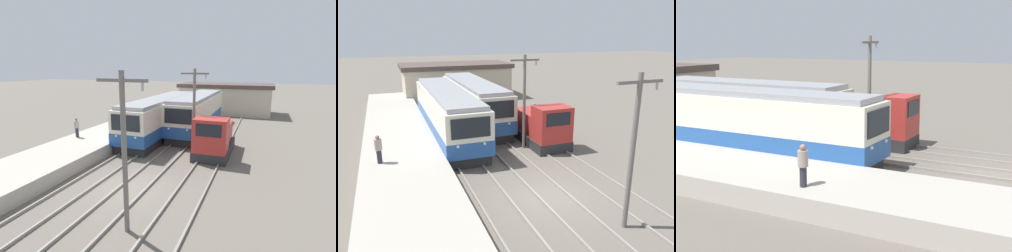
# 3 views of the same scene
# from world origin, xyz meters

# --- Properties ---
(ground_plane) EXTENTS (200.00, 200.00, 0.00)m
(ground_plane) POSITION_xyz_m (0.00, 0.00, 0.00)
(ground_plane) COLOR #665E54
(platform_left) EXTENTS (4.50, 54.00, 0.86)m
(platform_left) POSITION_xyz_m (-6.25, 0.00, 0.43)
(platform_left) COLOR #ADA599
(platform_left) RESTS_ON ground
(track_left) EXTENTS (1.54, 60.00, 0.14)m
(track_left) POSITION_xyz_m (-2.60, 0.00, 0.07)
(track_left) COLOR gray
(track_left) RESTS_ON ground
(track_center) EXTENTS (1.54, 60.00, 0.14)m
(track_center) POSITION_xyz_m (0.20, 0.00, 0.07)
(track_center) COLOR gray
(track_center) RESTS_ON ground
(track_right) EXTENTS (1.54, 60.00, 0.14)m
(track_right) POSITION_xyz_m (3.20, 0.00, 0.07)
(track_right) COLOR gray
(track_right) RESTS_ON ground
(commuter_train_left) EXTENTS (2.84, 14.12, 3.59)m
(commuter_train_left) POSITION_xyz_m (-2.60, 11.27, 1.67)
(commuter_train_left) COLOR #28282B
(commuter_train_left) RESTS_ON ground
(commuter_train_center) EXTENTS (2.84, 12.89, 3.69)m
(commuter_train_center) POSITION_xyz_m (0.20, 14.00, 1.71)
(commuter_train_center) COLOR #28282B
(commuter_train_center) RESTS_ON ground
(shunting_locomotive) EXTENTS (2.40, 5.34, 3.00)m
(shunting_locomotive) POSITION_xyz_m (3.20, 7.13, 1.21)
(shunting_locomotive) COLOR #28282B
(shunting_locomotive) RESTS_ON ground
(catenary_mast_near) EXTENTS (2.00, 0.20, 6.27)m
(catenary_mast_near) POSITION_xyz_m (1.71, -3.40, 3.44)
(catenary_mast_near) COLOR slate
(catenary_mast_near) RESTS_ON ground
(catenary_mast_mid) EXTENTS (2.00, 0.20, 6.27)m
(catenary_mast_mid) POSITION_xyz_m (1.71, 6.75, 3.44)
(catenary_mast_mid) COLOR slate
(catenary_mast_mid) RESTS_ON ground
(person_on_platform) EXTENTS (0.38, 0.38, 1.57)m
(person_on_platform) POSITION_xyz_m (-7.46, 5.05, 1.71)
(person_on_platform) COLOR #282833
(person_on_platform) RESTS_ON platform_left
(station_building) EXTENTS (12.60, 6.30, 4.10)m
(station_building) POSITION_xyz_m (1.30, 26.00, 2.07)
(station_building) COLOR beige
(station_building) RESTS_ON ground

